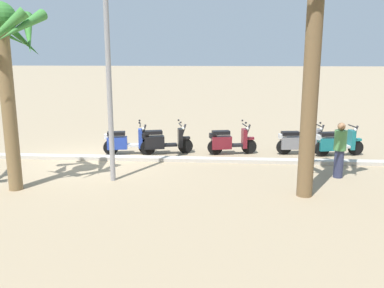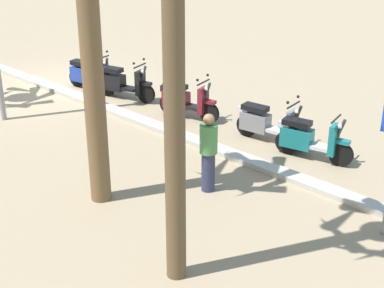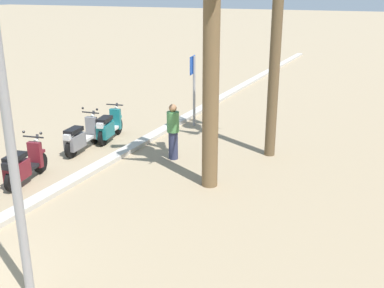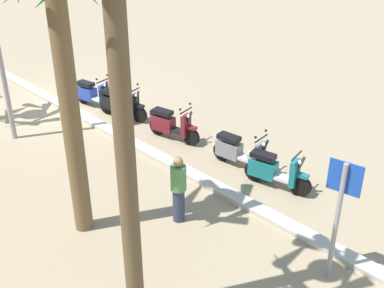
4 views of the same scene
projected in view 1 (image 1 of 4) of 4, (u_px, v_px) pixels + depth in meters
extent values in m
plane|color=#9E896B|center=(93.00, 160.00, 13.61)|extent=(200.00, 200.00, 0.00)
cube|color=#BCB7AD|center=(94.00, 158.00, 13.70)|extent=(60.00, 0.36, 0.12)
cylinder|color=black|center=(356.00, 148.00, 14.22)|extent=(0.53, 0.20, 0.52)
cylinder|color=black|center=(322.00, 149.00, 14.07)|extent=(0.53, 0.20, 0.52)
cube|color=silver|center=(340.00, 147.00, 14.14)|extent=(0.64, 0.40, 0.08)
cube|color=#197075|center=(329.00, 144.00, 14.06)|extent=(0.73, 0.45, 0.43)
cube|color=black|center=(329.00, 134.00, 13.98)|extent=(0.65, 0.42, 0.12)
cube|color=#197075|center=(351.00, 140.00, 14.14)|extent=(0.21, 0.36, 0.66)
cube|color=#197075|center=(356.00, 140.00, 14.16)|extent=(0.35, 0.22, 0.08)
cylinder|color=#333338|center=(354.00, 135.00, 14.11)|extent=(0.29, 0.13, 0.69)
cylinder|color=black|center=(353.00, 126.00, 14.04)|extent=(0.15, 0.56, 0.04)
sphere|color=white|center=(355.00, 130.00, 14.08)|extent=(0.12, 0.12, 0.12)
cube|color=silver|center=(321.00, 137.00, 13.97)|extent=(0.28, 0.24, 0.16)
cylinder|color=black|center=(322.00, 147.00, 14.39)|extent=(0.53, 0.16, 0.52)
cylinder|color=black|center=(284.00, 147.00, 14.33)|extent=(0.53, 0.16, 0.52)
cube|color=silver|center=(305.00, 145.00, 14.35)|extent=(0.63, 0.35, 0.08)
cube|color=slate|center=(290.00, 143.00, 14.31)|extent=(0.71, 0.40, 0.42)
cube|color=black|center=(290.00, 133.00, 14.24)|extent=(0.63, 0.37, 0.12)
cube|color=slate|center=(317.00, 139.00, 14.32)|extent=(0.18, 0.35, 0.66)
cube|color=slate|center=(323.00, 139.00, 14.33)|extent=(0.34, 0.20, 0.08)
cylinder|color=#333338|center=(320.00, 134.00, 14.29)|extent=(0.29, 0.10, 0.69)
cylinder|color=black|center=(318.00, 125.00, 14.22)|extent=(0.11, 0.56, 0.04)
sphere|color=white|center=(321.00, 129.00, 14.25)|extent=(0.12, 0.12, 0.12)
cube|color=silver|center=(282.00, 136.00, 14.25)|extent=(0.26, 0.23, 0.16)
sphere|color=black|center=(316.00, 121.00, 14.42)|extent=(0.07, 0.07, 0.07)
sphere|color=black|center=(320.00, 123.00, 13.96)|extent=(0.07, 0.07, 0.07)
cylinder|color=black|center=(249.00, 146.00, 14.43)|extent=(0.53, 0.20, 0.52)
cylinder|color=black|center=(215.00, 147.00, 14.29)|extent=(0.53, 0.20, 0.52)
cube|color=black|center=(234.00, 145.00, 14.35)|extent=(0.64, 0.39, 0.08)
cube|color=maroon|center=(221.00, 142.00, 14.28)|extent=(0.73, 0.45, 0.44)
cube|color=black|center=(221.00, 133.00, 14.20)|extent=(0.65, 0.41, 0.12)
cube|color=maroon|center=(244.00, 138.00, 14.35)|extent=(0.20, 0.36, 0.66)
cube|color=maroon|center=(249.00, 138.00, 14.37)|extent=(0.35, 0.22, 0.08)
cylinder|color=#333338|center=(247.00, 134.00, 14.33)|extent=(0.29, 0.12, 0.69)
cylinder|color=black|center=(245.00, 125.00, 14.25)|extent=(0.15, 0.56, 0.04)
sphere|color=white|center=(247.00, 129.00, 14.29)|extent=(0.12, 0.12, 0.12)
cube|color=black|center=(213.00, 136.00, 14.19)|extent=(0.27, 0.24, 0.16)
sphere|color=black|center=(242.00, 121.00, 14.45)|extent=(0.07, 0.07, 0.07)
sphere|color=black|center=(246.00, 123.00, 13.99)|extent=(0.07, 0.07, 0.07)
cylinder|color=black|center=(185.00, 146.00, 14.52)|extent=(0.53, 0.23, 0.52)
cylinder|color=black|center=(148.00, 147.00, 14.29)|extent=(0.53, 0.23, 0.52)
cube|color=black|center=(168.00, 145.00, 14.40)|extent=(0.65, 0.42, 0.08)
cube|color=black|center=(154.00, 142.00, 14.29)|extent=(0.74, 0.48, 0.44)
cube|color=black|center=(153.00, 132.00, 14.21)|extent=(0.66, 0.44, 0.12)
cube|color=black|center=(180.00, 138.00, 14.43)|extent=(0.22, 0.36, 0.66)
cube|color=black|center=(185.00, 138.00, 14.46)|extent=(0.35, 0.23, 0.08)
cylinder|color=#333338|center=(183.00, 134.00, 14.41)|extent=(0.29, 0.14, 0.69)
cylinder|color=black|center=(180.00, 125.00, 14.32)|extent=(0.18, 0.55, 0.04)
sphere|color=white|center=(183.00, 129.00, 14.37)|extent=(0.12, 0.12, 0.12)
cube|color=black|center=(145.00, 136.00, 14.19)|extent=(0.28, 0.25, 0.16)
sphere|color=black|center=(179.00, 120.00, 14.53)|extent=(0.07, 0.07, 0.07)
sphere|color=black|center=(181.00, 122.00, 14.06)|extent=(0.07, 0.07, 0.07)
cylinder|color=black|center=(146.00, 146.00, 14.43)|extent=(0.53, 0.20, 0.52)
cylinder|color=black|center=(111.00, 147.00, 14.30)|extent=(0.53, 0.20, 0.52)
cube|color=silver|center=(130.00, 145.00, 14.36)|extent=(0.64, 0.39, 0.08)
cube|color=#233D9E|center=(117.00, 143.00, 14.29)|extent=(0.73, 0.44, 0.42)
cube|color=black|center=(116.00, 133.00, 14.22)|extent=(0.65, 0.41, 0.12)
cube|color=#233D9E|center=(141.00, 138.00, 14.35)|extent=(0.20, 0.36, 0.66)
cube|color=#233D9E|center=(146.00, 138.00, 14.37)|extent=(0.34, 0.22, 0.08)
cylinder|color=#333338|center=(143.00, 134.00, 14.33)|extent=(0.29, 0.12, 0.69)
cylinder|color=black|center=(140.00, 125.00, 14.25)|extent=(0.14, 0.56, 0.04)
sphere|color=white|center=(143.00, 129.00, 14.29)|extent=(0.12, 0.12, 0.12)
cube|color=silver|center=(108.00, 136.00, 14.21)|extent=(0.27, 0.24, 0.16)
sphere|color=black|center=(140.00, 120.00, 14.46)|extent=(0.07, 0.07, 0.07)
sphere|color=black|center=(139.00, 123.00, 13.99)|extent=(0.07, 0.07, 0.07)
cylinder|color=olive|center=(9.00, 107.00, 10.25)|extent=(0.35, 0.35, 4.26)
sphere|color=#3D8438|center=(0.00, 18.00, 9.79)|extent=(0.76, 0.76, 0.76)
cone|color=#3D8438|center=(22.00, 27.00, 9.55)|extent=(0.81, 1.48, 0.90)
cone|color=#3D8438|center=(28.00, 34.00, 10.09)|extent=(0.85, 1.36, 1.13)
cone|color=#3D8438|center=(18.00, 35.00, 10.42)|extent=(1.37, 0.54, 1.18)
cylinder|color=brown|center=(311.00, 82.00, 9.64)|extent=(0.38, 0.38, 5.56)
cylinder|color=#2D3351|center=(339.00, 164.00, 11.65)|extent=(0.26, 0.26, 0.79)
cylinder|color=#4C8C4C|center=(340.00, 140.00, 11.50)|extent=(0.34, 0.34, 0.56)
sphere|color=#9E704C|center=(342.00, 126.00, 11.42)|extent=(0.21, 0.21, 0.21)
cylinder|color=#939399|center=(109.00, 69.00, 10.83)|extent=(0.14, 0.14, 6.05)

